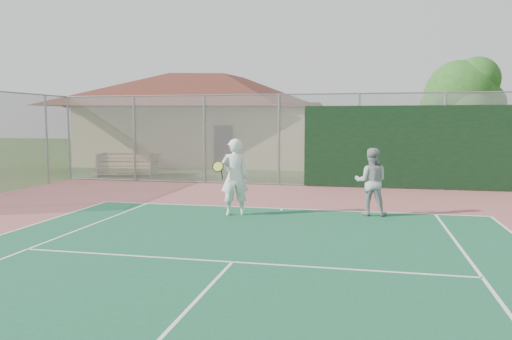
# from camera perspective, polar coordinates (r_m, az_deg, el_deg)

# --- Properties ---
(back_fence) EXTENTS (20.08, 0.11, 3.53)m
(back_fence) POSITION_cam_1_polar(r_m,az_deg,el_deg) (18.90, 11.94, 3.01)
(back_fence) COLOR gray
(back_fence) RESTS_ON ground
(clubhouse) EXTENTS (14.78, 10.34, 6.14)m
(clubhouse) POSITION_cam_1_polar(r_m,az_deg,el_deg) (30.05, -5.46, 6.82)
(clubhouse) COLOR tan
(clubhouse) RESTS_ON ground
(bleachers) EXTENTS (2.96, 2.05, 1.01)m
(bleachers) POSITION_cam_1_polar(r_m,az_deg,el_deg) (23.40, -14.47, 0.66)
(bleachers) COLOR maroon
(bleachers) RESTS_ON ground
(tree) EXTENTS (3.79, 3.60, 5.29)m
(tree) POSITION_cam_1_polar(r_m,az_deg,el_deg) (24.32, 22.56, 7.54)
(tree) COLOR #342212
(tree) RESTS_ON ground
(player_white_front) EXTENTS (0.96, 0.81, 2.02)m
(player_white_front) POSITION_cam_1_polar(r_m,az_deg,el_deg) (13.13, -2.49, -0.87)
(player_white_front) COLOR white
(player_white_front) RESTS_ON ground
(player_grey_back) EXTENTS (0.87, 0.68, 1.77)m
(player_grey_back) POSITION_cam_1_polar(r_m,az_deg,el_deg) (13.44, 13.02, -1.39)
(player_grey_back) COLOR #A1A4A6
(player_grey_back) RESTS_ON ground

